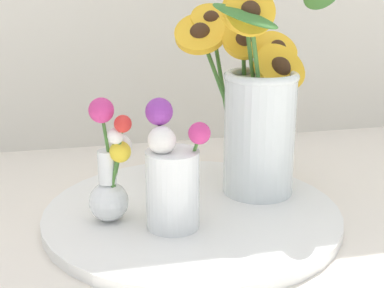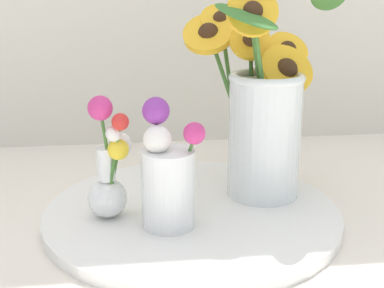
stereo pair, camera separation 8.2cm
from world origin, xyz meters
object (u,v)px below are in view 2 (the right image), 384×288
object	(u,v)px
serving_tray	(192,214)
vase_small_center	(167,177)
mason_jar_sunflowers	(263,113)
vase_bulb_right	(110,169)

from	to	relation	value
serving_tray	vase_small_center	world-z (taller)	vase_small_center
mason_jar_sunflowers	vase_bulb_right	bearing A→B (deg)	-165.61
mason_jar_sunflowers	serving_tray	bearing A→B (deg)	-157.09
vase_small_center	vase_bulb_right	bearing A→B (deg)	153.30
mason_jar_sunflowers	vase_bulb_right	distance (m)	0.27
mason_jar_sunflowers	vase_small_center	distance (m)	0.21
serving_tray	vase_bulb_right	distance (m)	0.15
mason_jar_sunflowers	vase_bulb_right	xyz separation A→B (m)	(-0.25, -0.06, -0.06)
serving_tray	vase_small_center	xyz separation A→B (m)	(-0.04, -0.05, 0.08)
serving_tray	vase_bulb_right	size ratio (longest dim) A/B	2.47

